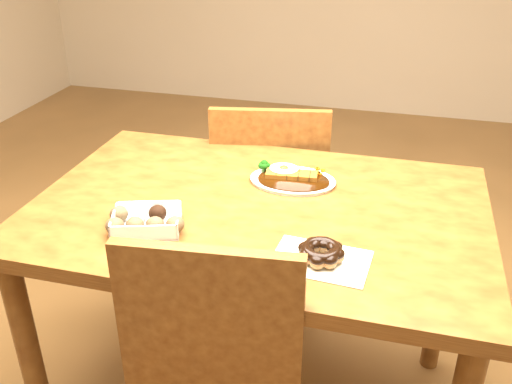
% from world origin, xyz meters
% --- Properties ---
extents(table, '(1.20, 0.80, 0.75)m').
position_xyz_m(table, '(0.00, 0.00, 0.65)').
color(table, '#532910').
rests_on(table, ground).
extents(chair_far, '(0.49, 0.49, 0.87)m').
position_xyz_m(chair_far, '(-0.09, 0.54, 0.48)').
color(chair_far, '#532910').
rests_on(chair_far, ground).
extents(katsu_curry_plate, '(0.25, 0.18, 0.05)m').
position_xyz_m(katsu_curry_plate, '(0.06, 0.16, 0.76)').
color(katsu_curry_plate, white).
rests_on(katsu_curry_plate, table).
extents(donut_box, '(0.20, 0.17, 0.05)m').
position_xyz_m(donut_box, '(-0.24, -0.19, 0.77)').
color(donut_box, white).
rests_on(donut_box, table).
extents(pon_de_ring, '(0.23, 0.17, 0.04)m').
position_xyz_m(pon_de_ring, '(0.20, -0.22, 0.77)').
color(pon_de_ring, silver).
rests_on(pon_de_ring, table).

